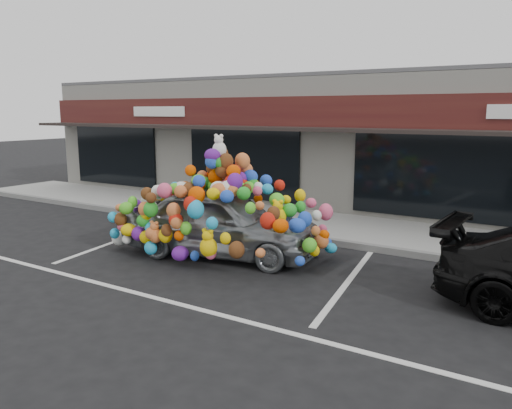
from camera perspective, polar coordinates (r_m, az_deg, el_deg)
The scene contains 8 objects.
ground at distance 10.73m, azimuth -4.12°, elevation -6.54°, with size 90.00×90.00×0.00m, color black.
shop_building at distance 17.82m, azimuth 12.01°, elevation 7.18°, with size 24.00×7.20×4.31m.
sidewalk at distance 14.04m, azimuth 5.48°, elevation -2.13°, with size 26.00×3.00×0.15m, color #9C9B96.
kerb at distance 12.75m, azimuth 2.48°, elevation -3.40°, with size 26.00×0.18×0.16m, color slate.
parking_stripe_left at distance 12.94m, azimuth -15.19°, elevation -3.88°, with size 0.12×4.40×0.01m, color silver.
parking_stripe_mid at distance 9.62m, azimuth 10.42°, elevation -8.72°, with size 0.12×4.40×0.01m, color silver.
lane_line at distance 7.89m, azimuth -2.06°, elevation -12.99°, with size 14.00×0.12×0.01m, color silver.
toy_car at distance 10.98m, azimuth -3.97°, elevation -1.18°, with size 3.16×4.94×2.71m.
Camera 1 is at (6.04, -8.29, 3.16)m, focal length 35.00 mm.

